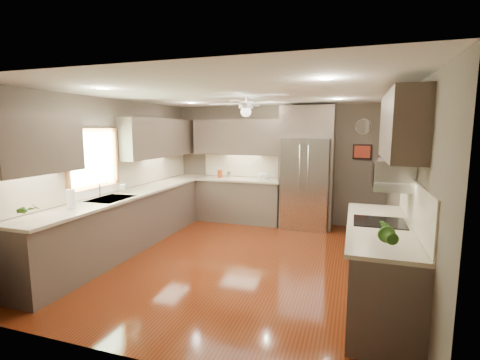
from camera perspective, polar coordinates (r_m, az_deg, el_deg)
The scene contains 26 objects.
floor at distance 5.49m, azimuth -0.02°, elevation -12.97°, with size 5.00×5.00×0.00m, color #4A1D09.
ceiling at distance 5.14m, azimuth -0.02°, elevation 13.98°, with size 5.00×5.00×0.00m, color white.
wall_back at distance 7.57m, azimuth 5.93°, elevation 2.64°, with size 4.50×4.50×0.00m, color brown.
wall_front at distance 2.95m, azimuth -15.55°, elevation -6.61°, with size 4.50×4.50×0.00m, color brown.
wall_left at distance 6.24m, azimuth -20.04°, elevation 0.98°, with size 5.00×5.00×0.00m, color brown.
wall_right at distance 4.96m, azimuth 25.53°, elevation -1.12°, with size 5.00×5.00×0.00m, color brown.
canister_a at distance 7.65m, azimuth -3.30°, elevation 0.99°, with size 0.11×0.11×0.17m, color #9C3311.
canister_b at distance 7.63m, azimuth -1.84°, elevation 0.91°, with size 0.09×0.09×0.14m, color silver.
soap_bottle at distance 6.16m, azimuth -18.52°, elevation -1.03°, with size 0.09×0.09×0.20m, color white.
potted_plant_left at distance 4.74m, azimuth -31.22°, elevation -4.09°, with size 0.14×0.10×0.27m, color #31621C.
potted_plant_right at distance 3.27m, azimuth 22.97°, elevation -8.03°, with size 0.19×0.15×0.34m, color #31621C.
bowl at distance 7.37m, azimuth 3.79°, elevation 0.31°, with size 0.24×0.24×0.06m, color beige.
left_run at distance 6.32m, azimuth -16.73°, elevation -5.84°, with size 0.65×4.70×1.45m.
back_run at distance 7.59m, azimuth -0.00°, elevation -3.15°, with size 1.85×0.65×1.45m.
uppers at distance 6.04m, azimuth -4.63°, elevation 7.14°, with size 4.50×4.70×0.95m.
window at distance 5.81m, azimuth -22.99°, elevation 3.29°, with size 0.05×1.12×0.92m.
sink at distance 5.71m, azimuth -20.45°, elevation -3.17°, with size 0.50×0.70×0.32m.
refrigerator at distance 7.12m, azimuth 10.84°, elevation 1.68°, with size 1.06×0.75×2.45m.
right_run at distance 4.34m, azimuth 21.91°, elevation -12.64°, with size 0.70×2.20×1.45m.
microwave at distance 4.36m, azimuth 23.68°, elevation 0.85°, with size 0.43×0.55×0.34m.
ceiling_fan at distance 5.41m, azimuth 1.00°, elevation 11.91°, with size 1.18×1.18×0.32m.
recessed_lights at distance 5.53m, azimuth 0.91°, elevation 13.51°, with size 2.84×3.14×0.01m.
wall_clock at distance 7.34m, azimuth 19.60°, elevation 8.29°, with size 0.30×0.03×0.30m.
framed_print at distance 7.35m, azimuth 19.42°, elevation 4.39°, with size 0.36×0.03×0.30m.
stool at distance 6.82m, azimuth 19.13°, elevation -7.06°, with size 0.43×0.43×0.49m.
paper_towel at distance 5.14m, azimuth -26.00°, elevation -2.76°, with size 0.11×0.11×0.27m.
Camera 1 is at (1.60, -4.86, 1.99)m, focal length 26.00 mm.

